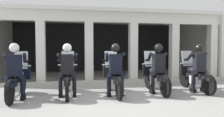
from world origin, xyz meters
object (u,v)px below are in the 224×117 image
motorcycle_center (114,78)px  police_officer_far_left (15,66)px  police_officer_right (158,64)px  police_officer_far_right (199,64)px  police_officer_left (67,65)px  motorcycle_far_left (18,81)px  police_officer_center (115,65)px  motorcycle_right (155,77)px  motorcycle_left (68,79)px  motorcycle_far_right (194,76)px

motorcycle_center → police_officer_far_left: bearing=-160.2°
police_officer_right → police_officer_far_right: size_ratio=1.00×
motorcycle_center → police_officer_right: (1.42, -0.18, 0.44)m
police_officer_far_right → police_officer_left: bearing=-166.4°
motorcycle_center → motorcycle_far_left: bearing=-166.0°
police_officer_left → police_officer_center: bearing=11.2°
police_officer_far_left → motorcycle_right: bearing=16.8°
motorcycle_left → police_officer_center: bearing=0.2°
motorcycle_right → police_officer_right: size_ratio=1.29×
police_officer_center → police_officer_right: (1.42, 0.10, 0.00)m
police_officer_far_left → police_officer_right: same height
police_officer_far_left → police_officer_right: size_ratio=1.00×
police_officer_right → motorcycle_far_left: bearing=-166.0°
motorcycle_far_right → police_officer_center: bearing=-158.1°
motorcycle_center → police_officer_far_right: size_ratio=1.29×
motorcycle_center → police_officer_center: police_officer_center is taller
police_officer_left → motorcycle_right: 2.88m
motorcycle_center → police_officer_center: (-0.00, -0.28, 0.44)m
motorcycle_far_left → police_officer_far_right: 5.69m
motorcycle_right → motorcycle_far_right: same height
police_officer_right → police_officer_far_right: 1.42m
motorcycle_far_left → motorcycle_left: bearing=17.4°
police_officer_center → motorcycle_right: (1.42, 0.38, -0.44)m
motorcycle_center → police_officer_far_right: 2.87m
police_officer_left → police_officer_center: (1.42, -0.15, 0.00)m
motorcycle_far_right → police_officer_far_right: 0.52m
motorcycle_far_left → police_officer_center: bearing=5.9°
motorcycle_far_left → police_officer_right: size_ratio=1.29×
police_officer_left → motorcycle_far_right: 4.28m
motorcycle_far_left → police_officer_far_left: 0.52m
motorcycle_far_left → police_officer_left: bearing=6.0°
police_officer_far_left → police_officer_left: same height
motorcycle_left → police_officer_left: (-0.00, -0.28, 0.44)m
police_officer_right → motorcycle_far_right: police_officer_right is taller
motorcycle_far_right → police_officer_far_right: (-0.00, -0.28, 0.44)m
motorcycle_right → motorcycle_center: bearing=-159.3°
motorcycle_far_left → motorcycle_far_right: 5.67m
motorcycle_left → police_officer_center: police_officer_center is taller
police_officer_left → motorcycle_left: bearing=107.0°
police_officer_left → motorcycle_far_right: (4.25, 0.23, -0.44)m
motorcycle_center → motorcycle_right: bearing=18.3°
police_officer_far_right → motorcycle_right: bearing=-177.2°
police_officer_far_left → police_officer_far_right: bearing=12.7°
motorcycle_far_left → police_officer_far_right: bearing=9.8°
motorcycle_left → police_officer_right: size_ratio=1.29×
police_officer_far_left → police_officer_right: (4.25, 0.09, 0.00)m
motorcycle_far_left → motorcycle_center: same height
motorcycle_left → motorcycle_right: size_ratio=1.00×
police_officer_far_left → motorcycle_left: police_officer_far_left is taller
motorcycle_far_left → motorcycle_far_right: same height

